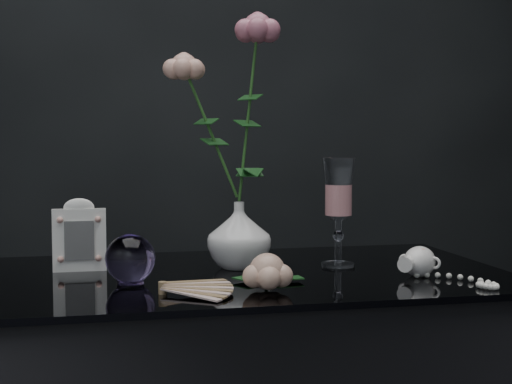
{
  "coord_description": "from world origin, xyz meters",
  "views": [
    {
      "loc": [
        -0.26,
        -1.31,
        1.02
      ],
      "look_at": [
        0.03,
        0.03,
        0.92
      ],
      "focal_mm": 50.0,
      "sensor_mm": 36.0,
      "label": 1
    }
  ],
  "objects": [
    {
      "name": "pearl_jar",
      "position": [
        0.33,
        -0.06,
        0.79
      ],
      "size": [
        0.29,
        0.29,
        0.06
      ],
      "primitive_type": null,
      "rotation": [
        0.0,
        0.0,
        -0.77
      ],
      "color": "white",
      "rests_on": "table"
    },
    {
      "name": "wine_glass",
      "position": [
        0.21,
        0.08,
        0.87
      ],
      "size": [
        0.07,
        0.07,
        0.22
      ],
      "primitive_type": null,
      "rotation": [
        0.0,
        0.0,
        0.01
      ],
      "color": "white",
      "rests_on": "table"
    },
    {
      "name": "picture_frame",
      "position": [
        -0.31,
        0.13,
        0.83
      ],
      "size": [
        0.11,
        0.08,
        0.15
      ],
      "primitive_type": null,
      "rotation": [
        0.0,
        0.0,
        -0.01
      ],
      "color": "white",
      "rests_on": "table"
    },
    {
      "name": "paper_fan",
      "position": [
        -0.16,
        -0.11,
        0.77
      ],
      "size": [
        0.29,
        0.26,
        0.03
      ],
      "primitive_type": null,
      "rotation": [
        0.0,
        0.0,
        -0.36
      ],
      "color": "beige",
      "rests_on": "table"
    },
    {
      "name": "loose_rose",
      "position": [
        0.02,
        -0.13,
        0.79
      ],
      "size": [
        0.21,
        0.23,
        0.07
      ],
      "primitive_type": null,
      "rotation": [
        0.0,
        0.0,
        -0.41
      ],
      "color": "#D8A68B",
      "rests_on": "table"
    },
    {
      "name": "paperweight",
      "position": [
        -0.21,
        -0.01,
        0.81
      ],
      "size": [
        0.11,
        0.11,
        0.09
      ],
      "primitive_type": null,
      "rotation": [
        0.0,
        0.0,
        0.21
      ],
      "color": "#866DB2",
      "rests_on": "table"
    },
    {
      "name": "roses",
      "position": [
        -0.01,
        0.11,
        1.09
      ],
      "size": [
        0.23,
        0.1,
        0.43
      ],
      "color": "#DFA18B",
      "rests_on": "vase"
    },
    {
      "name": "vase",
      "position": [
        0.01,
        0.1,
        0.83
      ],
      "size": [
        0.14,
        0.14,
        0.14
      ],
      "primitive_type": "imported",
      "rotation": [
        0.0,
        0.0,
        0.07
      ],
      "color": "white",
      "rests_on": "table"
    }
  ]
}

